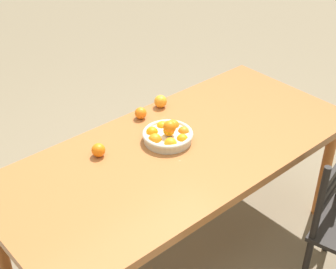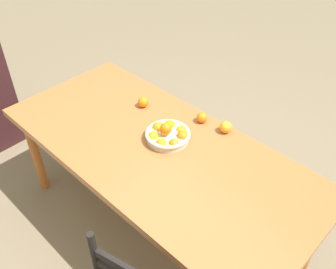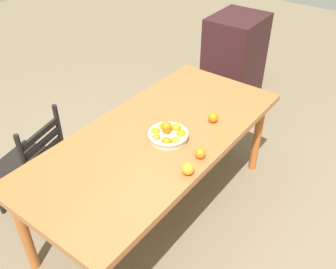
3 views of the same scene
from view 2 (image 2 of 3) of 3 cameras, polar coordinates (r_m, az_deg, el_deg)
The scene contains 6 objects.
ground_plane at distance 2.83m, azimuth -1.44°, elevation -13.57°, with size 12.00×12.00×0.00m, color #73644D.
dining_table at distance 2.31m, azimuth -1.71°, elevation -3.18°, with size 2.05×0.94×0.77m.
fruit_bowl at distance 2.28m, azimuth -0.02°, elevation -0.03°, with size 0.28×0.28×0.13m.
orange_loose_0 at distance 2.44m, azimuth 5.19°, elevation 2.60°, with size 0.07×0.07×0.07m, color orange.
orange_loose_1 at distance 2.37m, azimuth 8.78°, elevation 1.13°, with size 0.08×0.08×0.08m, color orange.
orange_loose_2 at distance 2.57m, azimuth -3.81°, elevation 4.94°, with size 0.07×0.07×0.07m, color orange.
Camera 2 is at (-1.22, 1.16, 2.27)m, focal length 40.05 mm.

